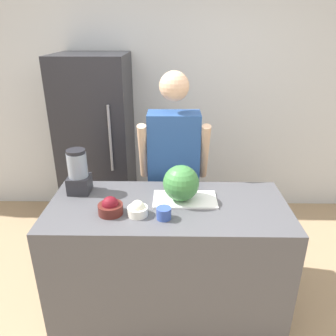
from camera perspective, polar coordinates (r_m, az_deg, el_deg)
The scene contains 10 objects.
wall_back at distance 3.63m, azimuth 0.42°, elevation 12.40°, with size 8.00×0.06×2.60m.
counter_island at distance 2.43m, azimuth -0.01°, elevation -15.83°, with size 1.59×0.70×0.91m.
refrigerator at distance 3.45m, azimuth -12.13°, elevation 4.08°, with size 0.68×0.72×1.77m.
person at distance 2.67m, azimuth 0.97°, elevation -1.26°, with size 0.54×0.27×1.71m.
cutting_board at distance 2.22m, azimuth 2.96°, elevation -5.48°, with size 0.43×0.24×0.01m.
watermelon at distance 2.16m, azimuth 2.28°, elevation -2.64°, with size 0.24×0.24×0.24m.
bowl_cherries at distance 2.09m, azimuth -9.99°, elevation -6.72°, with size 0.16×0.16×0.12m.
bowl_cream at distance 2.05m, azimuth -5.31°, elevation -7.19°, with size 0.13×0.13×0.10m.
bowl_small_blue at distance 2.01m, azimuth -0.74°, elevation -7.89°, with size 0.09×0.09×0.07m.
blender at distance 2.35m, azimuth -15.37°, elevation -0.76°, with size 0.15×0.15×0.32m.
Camera 1 is at (0.03, -1.53, 2.00)m, focal length 35.00 mm.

